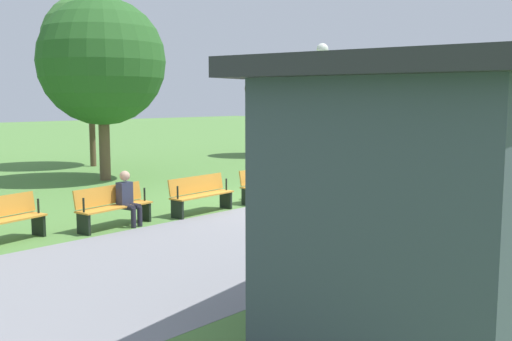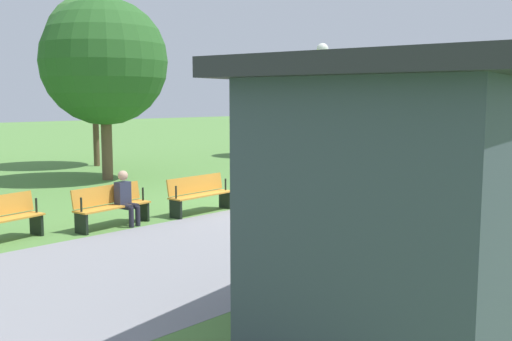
{
  "view_description": "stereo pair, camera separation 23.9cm",
  "coord_description": "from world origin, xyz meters",
  "px_view_note": "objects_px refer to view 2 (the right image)",
  "views": [
    {
      "loc": [
        11.73,
        10.24,
        2.72
      ],
      "look_at": [
        0.0,
        -0.46,
        0.8
      ],
      "focal_mm": 41.0,
      "sensor_mm": 36.0,
      "label": 1
    },
    {
      "loc": [
        11.57,
        10.42,
        2.72
      ],
      "look_at": [
        0.0,
        -0.46,
        0.8
      ],
      "focal_mm": 41.0,
      "sensor_mm": 36.0,
      "label": 2
    }
  ],
  "objects_px": {
    "bench_3": "(317,175)",
    "tree_1": "(281,89)",
    "bench_1": "(383,162)",
    "tree_2": "(93,42)",
    "tree_3": "(104,62)",
    "lamp_post": "(322,93)",
    "person_seated": "(126,196)",
    "bench_6": "(111,205)",
    "bench_4": "(267,184)",
    "kiosk": "(400,202)",
    "bench_0": "(403,157)",
    "bench_5": "(199,193)",
    "bench_2": "(355,168)"
  },
  "relations": [
    {
      "from": "bench_1",
      "to": "tree_2",
      "type": "distance_m",
      "value": 12.47
    },
    {
      "from": "lamp_post",
      "to": "bench_3",
      "type": "bearing_deg",
      "value": -139.28
    },
    {
      "from": "tree_3",
      "to": "lamp_post",
      "type": "xyz_separation_m",
      "value": [
        -1.75,
        7.78,
        -1.06
      ]
    },
    {
      "from": "bench_4",
      "to": "tree_1",
      "type": "height_order",
      "value": "tree_1"
    },
    {
      "from": "bench_1",
      "to": "kiosk",
      "type": "xyz_separation_m",
      "value": [
        12.86,
        7.92,
        1.13
      ]
    },
    {
      "from": "bench_0",
      "to": "bench_5",
      "type": "xyz_separation_m",
      "value": [
        11.64,
        1.03,
        0.0
      ]
    },
    {
      "from": "bench_6",
      "to": "kiosk",
      "type": "height_order",
      "value": "kiosk"
    },
    {
      "from": "tree_1",
      "to": "tree_3",
      "type": "relative_size",
      "value": 0.79
    },
    {
      "from": "tree_2",
      "to": "bench_1",
      "type": "bearing_deg",
      "value": 118.59
    },
    {
      "from": "tree_3",
      "to": "lamp_post",
      "type": "distance_m",
      "value": 8.05
    },
    {
      "from": "bench_5",
      "to": "bench_6",
      "type": "distance_m",
      "value": 2.34
    },
    {
      "from": "tree_1",
      "to": "tree_2",
      "type": "distance_m",
      "value": 9.19
    },
    {
      "from": "bench_1",
      "to": "bench_6",
      "type": "distance_m",
      "value": 11.68
    },
    {
      "from": "bench_3",
      "to": "tree_1",
      "type": "height_order",
      "value": "tree_1"
    },
    {
      "from": "bench_2",
      "to": "tree_1",
      "type": "bearing_deg",
      "value": -117.56
    },
    {
      "from": "bench_0",
      "to": "tree_1",
      "type": "xyz_separation_m",
      "value": [
        -0.77,
        -7.06,
        2.76
      ]
    },
    {
      "from": "tree_3",
      "to": "bench_2",
      "type": "bearing_deg",
      "value": 128.67
    },
    {
      "from": "bench_6",
      "to": "tree_2",
      "type": "relative_size",
      "value": 0.26
    },
    {
      "from": "tree_1",
      "to": "bench_5",
      "type": "bearing_deg",
      "value": 33.11
    },
    {
      "from": "bench_3",
      "to": "bench_5",
      "type": "relative_size",
      "value": 1.0
    },
    {
      "from": "bench_6",
      "to": "kiosk",
      "type": "distance_m",
      "value": 7.75
    },
    {
      "from": "person_seated",
      "to": "bench_1",
      "type": "bearing_deg",
      "value": 175.5
    },
    {
      "from": "bench_0",
      "to": "kiosk",
      "type": "relative_size",
      "value": 0.46
    },
    {
      "from": "tree_1",
      "to": "kiosk",
      "type": "xyz_separation_m",
      "value": [
        15.93,
        15.46,
        -1.63
      ]
    },
    {
      "from": "bench_6",
      "to": "lamp_post",
      "type": "relative_size",
      "value": 0.43
    },
    {
      "from": "bench_3",
      "to": "bench_6",
      "type": "xyz_separation_m",
      "value": [
        7.02,
        -0.21,
        0.0
      ]
    },
    {
      "from": "bench_0",
      "to": "tree_1",
      "type": "relative_size",
      "value": 0.38
    },
    {
      "from": "person_seated",
      "to": "tree_2",
      "type": "relative_size",
      "value": 0.17
    },
    {
      "from": "bench_0",
      "to": "tree_3",
      "type": "xyz_separation_m",
      "value": [
        9.87,
        -5.74,
        3.51
      ]
    },
    {
      "from": "bench_3",
      "to": "tree_1",
      "type": "xyz_separation_m",
      "value": [
        -7.72,
        -8.09,
        2.76
      ]
    },
    {
      "from": "tree_3",
      "to": "bench_0",
      "type": "bearing_deg",
      "value": 149.8
    },
    {
      "from": "bench_0",
      "to": "tree_2",
      "type": "height_order",
      "value": "tree_2"
    },
    {
      "from": "lamp_post",
      "to": "kiosk",
      "type": "bearing_deg",
      "value": 42.14
    },
    {
      "from": "bench_1",
      "to": "kiosk",
      "type": "distance_m",
      "value": 15.15
    },
    {
      "from": "bench_3",
      "to": "bench_4",
      "type": "distance_m",
      "value": 2.34
    },
    {
      "from": "kiosk",
      "to": "tree_2",
      "type": "bearing_deg",
      "value": -121.56
    },
    {
      "from": "tree_2",
      "to": "person_seated",
      "type": "bearing_deg",
      "value": 61.33
    },
    {
      "from": "bench_6",
      "to": "person_seated",
      "type": "distance_m",
      "value": 0.36
    },
    {
      "from": "bench_1",
      "to": "tree_3",
      "type": "xyz_separation_m",
      "value": [
        7.57,
        -6.22,
        3.51
      ]
    },
    {
      "from": "person_seated",
      "to": "bench_4",
      "type": "bearing_deg",
      "value": 171.03
    },
    {
      "from": "person_seated",
      "to": "tree_1",
      "type": "height_order",
      "value": "tree_1"
    },
    {
      "from": "bench_2",
      "to": "bench_4",
      "type": "xyz_separation_m",
      "value": [
        4.68,
        0.28,
        0.0
      ]
    },
    {
      "from": "bench_1",
      "to": "bench_4",
      "type": "xyz_separation_m",
      "value": [
        7.0,
        0.62,
        0.0
      ]
    },
    {
      "from": "bench_2",
      "to": "tree_3",
      "type": "height_order",
      "value": "tree_3"
    },
    {
      "from": "bench_3",
      "to": "bench_5",
      "type": "bearing_deg",
      "value": 3.39
    },
    {
      "from": "tree_3",
      "to": "bench_6",
      "type": "bearing_deg",
      "value": 58.0
    },
    {
      "from": "tree_1",
      "to": "tree_3",
      "type": "bearing_deg",
      "value": 7.06
    },
    {
      "from": "bench_1",
      "to": "bench_5",
      "type": "height_order",
      "value": "same"
    },
    {
      "from": "lamp_post",
      "to": "person_seated",
      "type": "bearing_deg",
      "value": -11.31
    },
    {
      "from": "bench_2",
      "to": "tree_2",
      "type": "relative_size",
      "value": 0.26
    }
  ]
}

